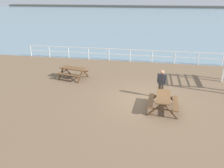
# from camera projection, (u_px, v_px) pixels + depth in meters

# --- Properties ---
(ground_plane) EXTENTS (30.00, 24.00, 0.20)m
(ground_plane) POSITION_uv_depth(u_px,v_px,m) (148.00, 102.00, 12.77)
(ground_plane) COLOR brown
(sea_band) EXTENTS (142.00, 90.00, 0.01)m
(sea_band) POSITION_uv_depth(u_px,v_px,m) (156.00, 16.00, 60.83)
(sea_band) COLOR gray
(sea_band) RESTS_ON ground
(distant_shoreline) EXTENTS (142.00, 6.00, 1.80)m
(distant_shoreline) POSITION_uv_depth(u_px,v_px,m) (157.00, 8.00, 100.04)
(distant_shoreline) COLOR #4C4C47
(distant_shoreline) RESTS_ON ground
(seaward_railing) EXTENTS (23.07, 0.07, 1.08)m
(seaward_railing) POSITION_uv_depth(u_px,v_px,m) (152.00, 54.00, 19.52)
(seaward_railing) COLOR white
(seaward_railing) RESTS_ON ground
(picnic_table_near_left) EXTENTS (1.61, 1.87, 0.80)m
(picnic_table_near_left) POSITION_uv_depth(u_px,v_px,m) (163.00, 100.00, 11.51)
(picnic_table_near_left) COLOR brown
(picnic_table_near_left) RESTS_ON ground
(picnic_table_mid_centre) EXTENTS (2.07, 1.85, 0.80)m
(picnic_table_mid_centre) POSITION_uv_depth(u_px,v_px,m) (73.00, 70.00, 15.90)
(picnic_table_mid_centre) COLOR brown
(picnic_table_mid_centre) RESTS_ON ground
(visitor) EXTENTS (0.51, 0.32, 1.66)m
(visitor) POSITION_uv_depth(u_px,v_px,m) (162.00, 82.00, 12.76)
(visitor) COLOR #4C4233
(visitor) RESTS_ON ground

